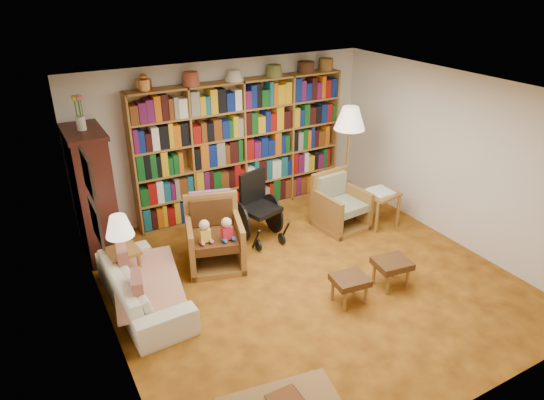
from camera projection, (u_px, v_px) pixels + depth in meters
floor at (307, 278)px, 6.51m from camera, size 5.00×5.00×0.00m
ceiling at (314, 92)px, 5.43m from camera, size 5.00×5.00×0.00m
wall_back at (227, 138)px, 7.95m from camera, size 5.00×0.00×5.00m
wall_front at (475, 304)px, 4.00m from camera, size 5.00×0.00×5.00m
wall_left at (102, 244)px, 4.88m from camera, size 0.00×5.00×5.00m
wall_right at (454, 159)px, 7.07m from camera, size 0.00×5.00×5.00m
bookshelf at (242, 143)px, 7.93m from camera, size 3.60×0.30×2.42m
curio_cabinet at (93, 193)px, 6.69m from camera, size 0.50×0.95×2.40m
framed_pictures at (92, 199)px, 4.97m from camera, size 0.03×0.52×0.97m
sofa at (143, 286)px, 5.90m from camera, size 1.83×0.79×0.53m
sofa_throw at (147, 282)px, 5.91m from camera, size 1.00×1.56×0.04m
cushion_left at (123, 262)px, 6.04m from camera, size 0.19×0.42×0.41m
cushion_right at (138, 291)px, 5.49m from camera, size 0.19×0.39×0.37m
side_table_lamp at (124, 260)px, 6.16m from camera, size 0.41×0.41×0.56m
table_lamp at (119, 227)px, 5.95m from camera, size 0.35×0.35×0.48m
armchair_leather at (212, 237)px, 6.73m from camera, size 0.97×0.98×0.96m
armchair_sage at (338, 206)px, 7.73m from camera, size 0.77×0.79×0.87m
wheelchair at (257, 209)px, 7.35m from camera, size 0.62×0.82×1.02m
floor_lamp at (350, 123)px, 7.53m from camera, size 0.49×0.49×1.84m
side_table_papers at (380, 198)px, 7.70m from camera, size 0.59×0.59×0.59m
footstool_a at (350, 282)px, 5.93m from camera, size 0.47×0.41×0.36m
footstool_b at (392, 265)px, 6.23m from camera, size 0.49×0.44×0.38m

